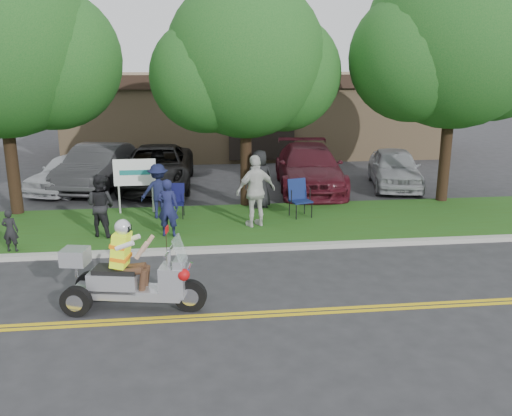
{
  "coord_description": "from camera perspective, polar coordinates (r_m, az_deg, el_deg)",
  "views": [
    {
      "loc": [
        -1.18,
        -9.59,
        4.51
      ],
      "look_at": [
        0.2,
        2.0,
        1.37
      ],
      "focal_mm": 38.0,
      "sensor_mm": 36.0,
      "label": 1
    }
  ],
  "objects": [
    {
      "name": "centerline_far",
      "position": [
        10.29,
        0.49,
        -10.93
      ],
      "size": [
        60.0,
        0.1,
        0.01
      ],
      "primitive_type": "cube",
      "color": "gold",
      "rests_on": "ground"
    },
    {
      "name": "centerline_near",
      "position": [
        10.14,
        0.61,
        -11.32
      ],
      "size": [
        60.0,
        0.1,
        0.01
      ],
      "primitive_type": "cube",
      "color": "gold",
      "rests_on": "ground"
    },
    {
      "name": "parked_car_far_right",
      "position": [
        20.88,
        14.39,
        4.1
      ],
      "size": [
        2.61,
        4.51,
        1.44
      ],
      "primitive_type": "imported",
      "rotation": [
        0.0,
        0.0,
        -0.23
      ],
      "color": "#9C9EA3",
      "rests_on": "ground"
    },
    {
      "name": "parked_car_far_left",
      "position": [
        20.76,
        -18.91,
        3.61
      ],
      "size": [
        3.05,
        4.35,
        1.37
      ],
      "primitive_type": "imported",
      "rotation": [
        0.0,
        0.0,
        -0.39
      ],
      "color": "silver",
      "rests_on": "ground"
    },
    {
      "name": "child_left",
      "position": [
        14.25,
        -24.46,
        -2.16
      ],
      "size": [
        0.4,
        0.28,
        1.04
      ],
      "primitive_type": "imported",
      "rotation": [
        0.0,
        0.0,
        3.05
      ],
      "color": "black",
      "rests_on": "grass_verge"
    },
    {
      "name": "curb",
      "position": [
        13.45,
        -1.38,
        -4.28
      ],
      "size": [
        60.0,
        0.25,
        0.12
      ],
      "primitive_type": "cube",
      "color": "#A8A89E",
      "rests_on": "ground"
    },
    {
      "name": "spectator_adult_right",
      "position": [
        14.89,
        -0.01,
        1.81
      ],
      "size": [
        1.27,
        0.87,
        2.0
      ],
      "primitive_type": "imported",
      "rotation": [
        0.0,
        0.0,
        3.5
      ],
      "color": "silver",
      "rests_on": "grass_verge"
    },
    {
      "name": "spectator_chair_b",
      "position": [
        16.87,
        0.38,
        3.08
      ],
      "size": [
        0.95,
        0.67,
        1.82
      ],
      "primitive_type": "imported",
      "rotation": [
        0.0,
        0.0,
        3.25
      ],
      "color": "black",
      "rests_on": "grass_verge"
    },
    {
      "name": "tree_left",
      "position": [
        17.44,
        -25.23,
        14.78
      ],
      "size": [
        6.62,
        5.4,
        7.78
      ],
      "color": "#332114",
      "rests_on": "ground"
    },
    {
      "name": "spectator_chair_a",
      "position": [
        16.01,
        -10.24,
        1.77
      ],
      "size": [
        1.09,
        0.71,
        1.59
      ],
      "primitive_type": "imported",
      "rotation": [
        0.0,
        0.0,
        3.26
      ],
      "color": "#15193B",
      "rests_on": "grass_verge"
    },
    {
      "name": "parked_car_left",
      "position": [
        20.85,
        -16.32,
        4.18
      ],
      "size": [
        2.75,
        5.12,
        1.6
      ],
      "primitive_type": "imported",
      "rotation": [
        0.0,
        0.0,
        -0.23
      ],
      "color": "#2D2D30",
      "rests_on": "ground"
    },
    {
      "name": "parked_car_mid",
      "position": [
        20.5,
        -10.4,
        4.26
      ],
      "size": [
        2.74,
        5.61,
        1.53
      ],
      "primitive_type": "imported",
      "rotation": [
        0.0,
        0.0,
        -0.04
      ],
      "color": "black",
      "rests_on": "ground"
    },
    {
      "name": "grass_verge",
      "position": [
        15.49,
        -2.14,
        -1.69
      ],
      "size": [
        60.0,
        4.0,
        0.1
      ],
      "primitive_type": "cube",
      "color": "#2A4F15",
      "rests_on": "ground"
    },
    {
      "name": "commercial_building",
      "position": [
        28.86,
        -0.45,
        10.06
      ],
      "size": [
        18.0,
        8.2,
        4.0
      ],
      "color": "#9E7F5B",
      "rests_on": "ground"
    },
    {
      "name": "spectator_adult_left",
      "position": [
        14.25,
        -9.26,
        0.03
      ],
      "size": [
        0.62,
        0.47,
        1.53
      ],
      "primitive_type": "imported",
      "rotation": [
        0.0,
        0.0,
        2.93
      ],
      "color": "#191C46",
      "rests_on": "grass_verge"
    },
    {
      "name": "business_sign",
      "position": [
        16.61,
        -12.62,
        3.37
      ],
      "size": [
        1.25,
        0.06,
        1.75
      ],
      "color": "silver",
      "rests_on": "ground"
    },
    {
      "name": "ground",
      "position": [
        10.67,
        0.2,
        -9.97
      ],
      "size": [
        120.0,
        120.0,
        0.0
      ],
      "primitive_type": "plane",
      "color": "#28282B",
      "rests_on": "ground"
    },
    {
      "name": "tree_mid",
      "position": [
        16.92,
        -0.94,
        14.77
      ],
      "size": [
        5.88,
        4.8,
        7.05
      ],
      "color": "#332114",
      "rests_on": "ground"
    },
    {
      "name": "lawn_chair_b",
      "position": [
        16.04,
        4.53,
        1.33
      ],
      "size": [
        0.72,
        0.73,
        1.1
      ],
      "rotation": [
        0.0,
        0.0,
        0.27
      ],
      "color": "black",
      "rests_on": "grass_verge"
    },
    {
      "name": "tree_right",
      "position": [
        18.57,
        20.36,
        15.73
      ],
      "size": [
        6.86,
        5.6,
        8.07
      ],
      "color": "#332114",
      "rests_on": "ground"
    },
    {
      "name": "parked_car_right",
      "position": [
        19.9,
        5.61,
        4.23
      ],
      "size": [
        2.77,
        5.74,
        1.61
      ],
      "primitive_type": "imported",
      "rotation": [
        0.0,
        0.0,
        -0.09
      ],
      "color": "#4C111C",
      "rests_on": "ground"
    },
    {
      "name": "trike_scooter",
      "position": [
        10.46,
        -13.34,
        -7.23
      ],
      "size": [
        2.69,
        1.13,
        1.77
      ],
      "rotation": [
        0.0,
        0.0,
        -0.2
      ],
      "color": "black",
      "rests_on": "ground"
    },
    {
      "name": "spectator_adult_mid",
      "position": [
        14.64,
        -16.03,
        0.27
      ],
      "size": [
        0.99,
        0.91,
        1.64
      ],
      "primitive_type": "imported",
      "rotation": [
        0.0,
        0.0,
        2.68
      ],
      "color": "black",
      "rests_on": "grass_verge"
    },
    {
      "name": "lawn_chair_a",
      "position": [
        16.09,
        -8.47,
        1.02
      ],
      "size": [
        0.55,
        0.57,
        0.98
      ],
      "rotation": [
        0.0,
        0.0,
        -0.07
      ],
      "color": "black",
      "rests_on": "grass_verge"
    }
  ]
}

